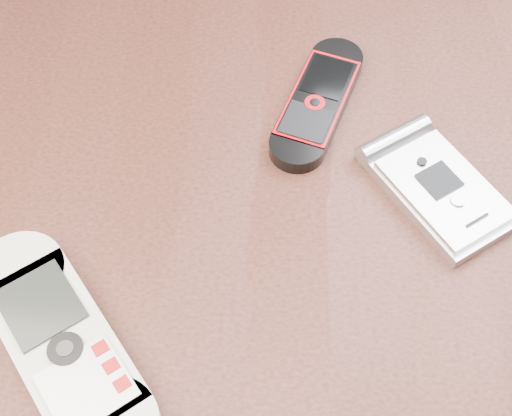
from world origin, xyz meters
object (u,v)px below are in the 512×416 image
object	(u,v)px
table	(250,284)
nokia_black_red	(318,101)
motorola_razr	(440,189)
nokia_white	(64,346)

from	to	relation	value
table	nokia_black_red	distance (m)	0.16
nokia_black_red	motorola_razr	distance (m)	0.12
nokia_white	nokia_black_red	world-z (taller)	nokia_white
motorola_razr	table	bearing A→B (deg)	155.00
motorola_razr	nokia_white	bearing A→B (deg)	173.63
table	motorola_razr	size ratio (longest dim) A/B	10.16
nokia_black_red	table	bearing A→B (deg)	-96.09
table	nokia_white	xyz separation A→B (m)	(-0.11, -0.11, 0.12)
nokia_white	nokia_black_red	size ratio (longest dim) A/B	1.30
nokia_black_red	motorola_razr	size ratio (longest dim) A/B	1.18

